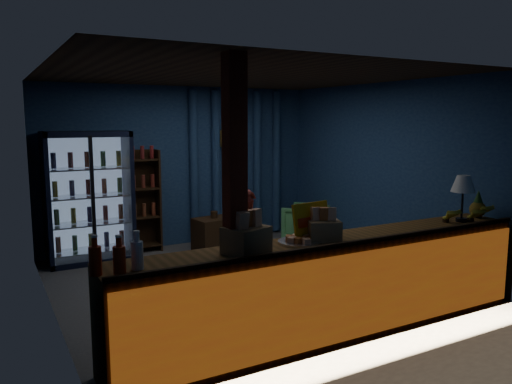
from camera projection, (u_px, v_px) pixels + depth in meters
ground at (243, 280)px, 6.49m from camera, size 4.60×4.60×0.00m
room_walls at (242, 159)px, 6.26m from camera, size 4.60×4.60×4.60m
counter at (334, 287)px, 4.76m from camera, size 4.40×0.57×0.99m
support_post at (235, 212)px, 4.15m from camera, size 0.16×0.16×2.60m
beverage_cooler at (88, 198)px, 7.27m from camera, size 1.20×0.62×1.90m
bottle_shelf at (143, 201)px, 7.82m from camera, size 0.50×0.28×1.60m
curtain_folds at (237, 164)px, 8.63m from camera, size 1.74×0.14×2.50m
framed_picture at (230, 138)px, 8.46m from camera, size 0.36×0.04×0.28m
shopkeeper at (246, 257)px, 4.97m from camera, size 0.56×0.41×1.40m
green_chair at (306, 223)px, 8.49m from camera, size 0.97×0.97×0.64m
side_table at (214, 235)px, 7.79m from camera, size 0.66×0.52×0.66m
yellow_sign at (312, 221)px, 4.67m from camera, size 0.44×0.16×0.35m
soda_bottles at (118, 257)px, 3.63m from camera, size 0.40×0.17×0.30m
snack_box_left at (246, 238)px, 4.18m from camera, size 0.42×0.38×0.37m
snack_box_centre at (323, 229)px, 4.62m from camera, size 0.36×0.33×0.31m
pastry_tray at (300, 241)px, 4.53m from camera, size 0.40×0.40×0.07m
banana_bunches at (469, 213)px, 5.52m from camera, size 0.80×0.30×0.17m
table_lamp at (463, 186)px, 5.43m from camera, size 0.26×0.26×0.51m
pineapple at (478, 207)px, 5.68m from camera, size 0.18×0.18×0.31m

